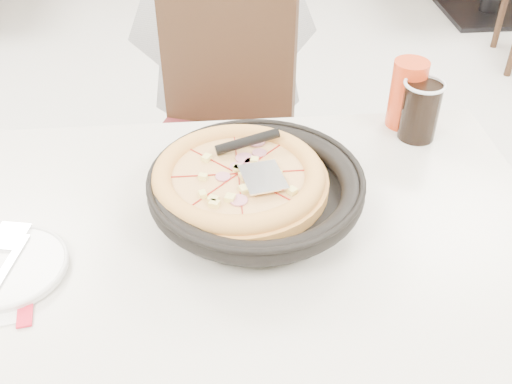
{
  "coord_description": "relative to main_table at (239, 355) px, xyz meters",
  "views": [
    {
      "loc": [
        -0.14,
        -1.17,
        1.5
      ],
      "look_at": [
        -0.07,
        -0.28,
        0.8
      ],
      "focal_mm": 42.0,
      "sensor_mm": 36.0,
      "label": 1
    }
  ],
  "objects": [
    {
      "name": "chair_far",
      "position": [
        -0.04,
        0.65,
        0.1
      ],
      "size": [
        0.54,
        0.54,
        0.95
      ],
      "primitive_type": null,
      "rotation": [
        0.0,
        0.0,
        2.78
      ],
      "color": "black",
      "rests_on": "floor"
    },
    {
      "name": "pizza",
      "position": [
        0.01,
        0.07,
        0.44
      ],
      "size": [
        0.35,
        0.35,
        0.02
      ],
      "primitive_type": "cylinder",
      "rotation": [
        0.0,
        0.0,
        0.01
      ],
      "color": "gold",
      "rests_on": "pizza_pan"
    },
    {
      "name": "side_plate",
      "position": [
        -0.4,
        -0.07,
        0.38
      ],
      "size": [
        0.2,
        0.2,
        0.01
      ],
      "primitive_type": "cylinder",
      "rotation": [
        0.0,
        0.0,
        0.01
      ],
      "color": "silver",
      "rests_on": "napkin"
    },
    {
      "name": "pizza_server",
      "position": [
        0.05,
        0.04,
        0.47
      ],
      "size": [
        0.09,
        0.11,
        0.0
      ],
      "primitive_type": "cube",
      "rotation": [
        0.0,
        0.0,
        0.19
      ],
      "color": "white",
      "rests_on": "pizza"
    },
    {
      "name": "trivet",
      "position": [
        0.02,
        0.09,
        0.39
      ],
      "size": [
        0.11,
        0.11,
        0.04
      ],
      "primitive_type": "cylinder",
      "rotation": [
        0.0,
        0.0,
        0.01
      ],
      "color": "black",
      "rests_on": "main_table"
    },
    {
      "name": "cola_glass",
      "position": [
        0.43,
        0.29,
        0.44
      ],
      "size": [
        0.08,
        0.08,
        0.13
      ],
      "primitive_type": "cylinder",
      "rotation": [
        0.0,
        0.0,
        0.01
      ],
      "color": "black",
      "rests_on": "main_table"
    },
    {
      "name": "floor",
      "position": [
        0.11,
        0.33,
        -0.38
      ],
      "size": [
        7.0,
        7.0,
        0.0
      ],
      "primitive_type": "plane",
      "color": "silver",
      "rests_on": "ground"
    },
    {
      "name": "red_cup",
      "position": [
        0.42,
        0.35,
        0.45
      ],
      "size": [
        0.08,
        0.08,
        0.16
      ],
      "primitive_type": "cylinder",
      "rotation": [
        0.0,
        0.0,
        0.01
      ],
      "color": "red",
      "rests_on": "main_table"
    },
    {
      "name": "pizza_pan",
      "position": [
        0.04,
        0.05,
        0.42
      ],
      "size": [
        0.38,
        0.38,
        0.01
      ],
      "primitive_type": "cylinder",
      "rotation": [
        0.0,
        0.0,
        0.01
      ],
      "color": "black",
      "rests_on": "trivet"
    },
    {
      "name": "main_table",
      "position": [
        0.0,
        0.0,
        0.0
      ],
      "size": [
        1.21,
        0.82,
        0.75
      ],
      "primitive_type": null,
      "rotation": [
        0.0,
        0.0,
        0.01
      ],
      "color": "silver",
      "rests_on": "floor"
    },
    {
      "name": "fork",
      "position": [
        -0.4,
        -0.07,
        0.39
      ],
      "size": [
        0.04,
        0.15,
        0.0
      ],
      "primitive_type": "cube",
      "rotation": [
        0.0,
        0.0,
        -0.2
      ],
      "color": "white",
      "rests_on": "side_plate"
    }
  ]
}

